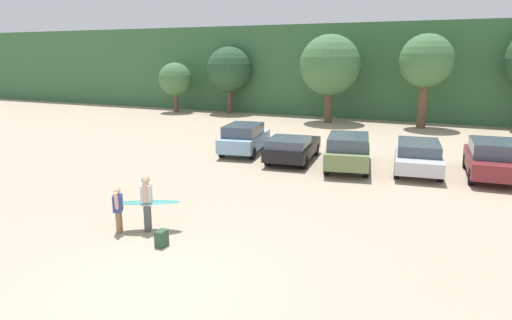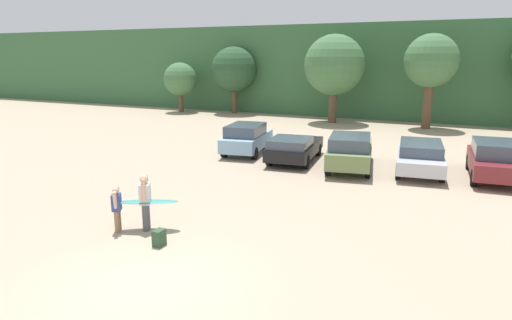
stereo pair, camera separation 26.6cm
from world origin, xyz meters
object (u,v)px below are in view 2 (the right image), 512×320
(person_adult, at_px, (145,199))
(surfboard_teal, at_px, (146,202))
(parked_car_black, at_px, (294,148))
(parked_car_silver, at_px, (420,156))
(parked_car_sky_blue, at_px, (247,138))
(parked_car_maroon, at_px, (496,159))
(person_child, at_px, (117,207))
(parked_car_olive_green, at_px, (350,150))
(backpack_dropped, at_px, (159,238))

(person_adult, height_order, surfboard_teal, person_adult)
(parked_car_black, relative_size, parked_car_silver, 0.93)
(parked_car_sky_blue, relative_size, parked_car_maroon, 0.95)
(parked_car_silver, bearing_deg, person_child, 139.93)
(parked_car_olive_green, bearing_deg, parked_car_maroon, -92.48)
(person_adult, xyz_separation_m, backpack_dropped, (1.06, -0.80, -0.71))
(parked_car_sky_blue, relative_size, person_adult, 2.57)
(person_adult, relative_size, person_child, 1.25)
(parked_car_sky_blue, relative_size, parked_car_black, 0.92)
(surfboard_teal, relative_size, backpack_dropped, 4.29)
(person_adult, height_order, person_child, person_adult)
(parked_car_sky_blue, xyz_separation_m, parked_car_olive_green, (5.64, -0.94, 0.04))
(parked_car_sky_blue, distance_m, parked_car_silver, 8.55)
(person_adult, relative_size, surfboard_teal, 0.85)
(surfboard_teal, bearing_deg, person_adult, 2.18)
(parked_car_black, height_order, person_adult, person_adult)
(parked_car_silver, xyz_separation_m, person_adult, (-6.58, -10.47, 0.21))
(parked_car_sky_blue, relative_size, backpack_dropped, 9.42)
(parked_car_black, relative_size, parked_car_maroon, 1.03)
(parked_car_sky_blue, relative_size, parked_car_silver, 0.86)
(surfboard_teal, bearing_deg, parked_car_sky_blue, -106.85)
(parked_car_olive_green, relative_size, person_adult, 3.04)
(parked_car_silver, bearing_deg, parked_car_black, 88.71)
(parked_car_maroon, bearing_deg, parked_car_silver, 87.07)
(surfboard_teal, bearing_deg, parked_car_maroon, -159.57)
(backpack_dropped, bearing_deg, parked_car_black, 90.79)
(parked_car_olive_green, relative_size, person_child, 3.80)
(parked_car_black, height_order, person_child, person_child)
(parked_car_sky_blue, distance_m, surfboard_teal, 10.80)
(parked_car_olive_green, xyz_separation_m, surfboard_teal, (-3.65, -9.68, -0.01))
(parked_car_silver, relative_size, person_child, 3.73)
(parked_car_black, bearing_deg, surfboard_teal, 168.33)
(parked_car_silver, bearing_deg, parked_car_sky_blue, 82.40)
(parked_car_maroon, bearing_deg, parked_car_olive_green, 94.28)
(parked_car_black, xyz_separation_m, person_adult, (-0.91, -9.95, 0.25))
(parked_car_silver, bearing_deg, parked_car_olive_green, 98.41)
(parked_car_maroon, bearing_deg, backpack_dropped, 139.61)
(parked_car_maroon, xyz_separation_m, person_child, (-10.17, -10.97, -0.09))
(parked_car_silver, height_order, backpack_dropped, parked_car_silver)
(parked_car_sky_blue, relative_size, person_child, 3.21)
(parked_car_olive_green, xyz_separation_m, parked_car_silver, (2.91, 0.77, -0.13))
(parked_car_olive_green, relative_size, surfboard_teal, 2.60)
(parked_car_black, height_order, parked_car_olive_green, parked_car_olive_green)
(parked_car_sky_blue, relative_size, parked_car_olive_green, 0.84)
(parked_car_maroon, relative_size, backpack_dropped, 9.91)
(parked_car_silver, bearing_deg, surfboard_teal, 141.38)
(parked_car_sky_blue, height_order, parked_car_olive_green, parked_car_olive_green)
(parked_car_sky_blue, bearing_deg, person_child, 177.73)
(parked_car_black, distance_m, person_child, 10.53)
(parked_car_maroon, bearing_deg, parked_car_black, 90.05)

